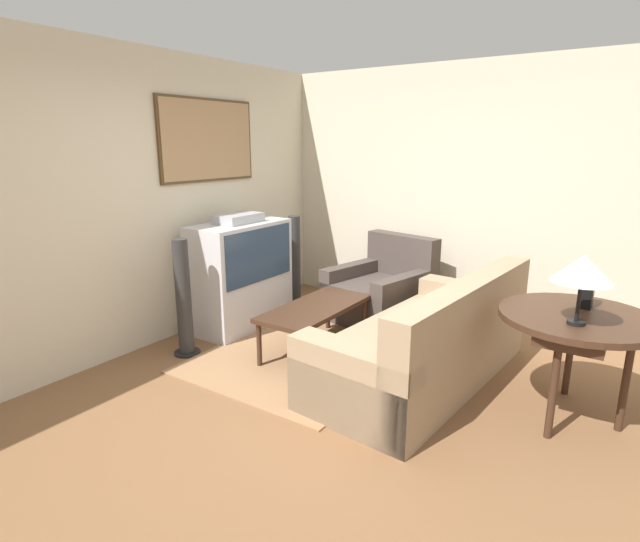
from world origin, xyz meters
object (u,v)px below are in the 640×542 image
couch (428,345)px  speaker_tower_left (184,301)px  armchair (382,293)px  speaker_tower_right (295,264)px  coffee_table (315,311)px  table_lamp (583,269)px  mantel_clock (586,293)px  tv (241,274)px  console_table (578,324)px

couch → speaker_tower_left: bearing=-64.8°
armchair → speaker_tower_left: speaker_tower_left is taller
speaker_tower_left → speaker_tower_right: bearing=0.0°
coffee_table → speaker_tower_left: speaker_tower_left is taller
table_lamp → mantel_clock: 0.49m
tv → coffee_table: bearing=-97.3°
mantel_clock → speaker_tower_left: 3.23m
coffee_table → speaker_tower_right: size_ratio=1.10×
console_table → speaker_tower_left: size_ratio=0.95×
armchair → mantel_clock: 2.30m
tv → table_lamp: size_ratio=2.62×
tv → table_lamp: 3.20m
table_lamp → armchair: bearing=57.0°
console_table → speaker_tower_right: (0.91, 3.06, -0.18)m
couch → table_lamp: 1.34m
couch → speaker_tower_left: speaker_tower_left is taller
mantel_clock → console_table: bearing=177.5°
armchair → speaker_tower_left: bearing=-107.0°
speaker_tower_right → couch: bearing=-114.7°
mantel_clock → speaker_tower_left: bearing=107.2°
table_lamp → speaker_tower_right: table_lamp is taller
console_table → speaker_tower_left: speaker_tower_left is taller
tv → table_lamp: (-0.30, -3.14, 0.56)m
tv → mantel_clock: bearing=-87.8°
speaker_tower_right → table_lamp: bearing=-110.2°
coffee_table → speaker_tower_right: bearing=44.6°
tv → speaker_tower_left: (-0.83, -0.07, -0.05)m
mantel_clock → speaker_tower_right: size_ratio=0.19×
couch → table_lamp: table_lamp is taller
speaker_tower_left → tv: bearing=4.9°
coffee_table → console_table: size_ratio=1.16×
table_lamp → mantel_clock: (0.42, -0.00, -0.26)m
speaker_tower_left → table_lamp: bearing=-80.1°
console_table → table_lamp: 0.48m
tv → mantel_clock: size_ratio=5.80×
coffee_table → speaker_tower_right: 1.36m
mantel_clock → speaker_tower_left: speaker_tower_left is taller
armchair → speaker_tower_left: 2.14m
speaker_tower_left → speaker_tower_right: size_ratio=1.00×
console_table → mantel_clock: mantel_clock is taller
console_table → table_lamp: bearing=-178.0°
tv → mantel_clock: 3.16m
armchair → console_table: bearing=-16.3°
speaker_tower_right → speaker_tower_left: bearing=180.0°
table_lamp → speaker_tower_right: bearing=69.8°
speaker_tower_left → couch: bearing=-70.0°
armchair → table_lamp: size_ratio=2.51×
tv → console_table: size_ratio=1.17×
coffee_table → speaker_tower_left: (-0.70, 0.95, 0.11)m
couch → console_table: size_ratio=2.21×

